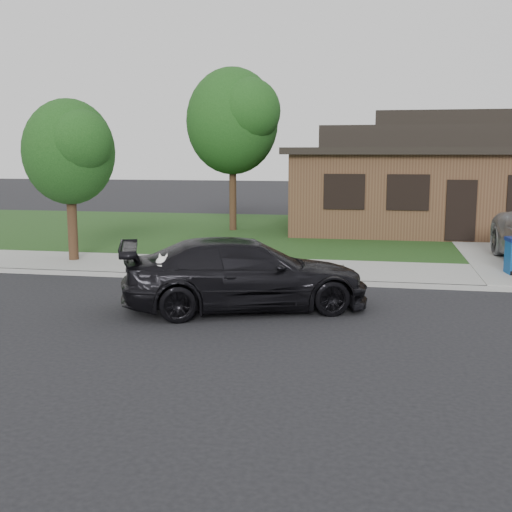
# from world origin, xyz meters

# --- Properties ---
(ground) EXTENTS (120.00, 120.00, 0.00)m
(ground) POSITION_xyz_m (0.00, 0.00, 0.00)
(ground) COLOR black
(ground) RESTS_ON ground
(sidewalk) EXTENTS (60.00, 3.00, 0.12)m
(sidewalk) POSITION_xyz_m (0.00, 5.00, 0.06)
(sidewalk) COLOR gray
(sidewalk) RESTS_ON ground
(curb) EXTENTS (60.00, 0.12, 0.12)m
(curb) POSITION_xyz_m (0.00, 3.50, 0.06)
(curb) COLOR gray
(curb) RESTS_ON ground
(lawn) EXTENTS (60.00, 13.00, 0.13)m
(lawn) POSITION_xyz_m (0.00, 13.00, 0.07)
(lawn) COLOR #193814
(lawn) RESTS_ON ground
(sedan) EXTENTS (5.46, 3.69, 1.47)m
(sedan) POSITION_xyz_m (-1.47, 0.75, 0.74)
(sedan) COLOR black
(sedan) RESTS_ON ground
(house) EXTENTS (12.60, 8.60, 4.65)m
(house) POSITION_xyz_m (4.00, 15.00, 2.13)
(house) COLOR #422B1C
(house) RESTS_ON ground
(tree_0) EXTENTS (3.78, 3.60, 6.34)m
(tree_0) POSITION_xyz_m (-4.34, 12.88, 4.48)
(tree_0) COLOR #332114
(tree_0) RESTS_ON ground
(tree_2) EXTENTS (2.73, 2.60, 4.59)m
(tree_2) POSITION_xyz_m (-7.38, 5.11, 3.27)
(tree_2) COLOR #332114
(tree_2) RESTS_ON ground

